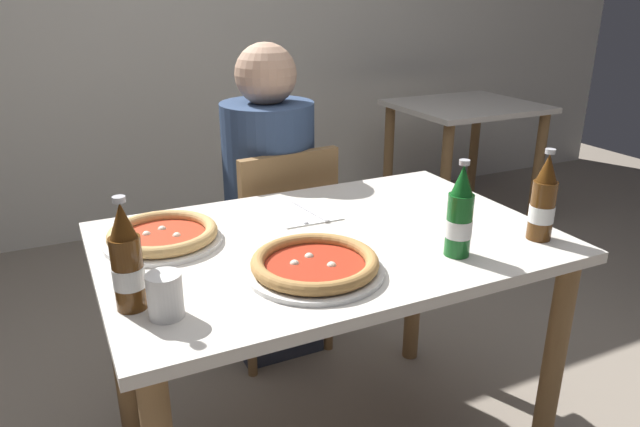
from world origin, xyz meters
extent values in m
cube|color=silver|center=(0.00, 2.20, 1.30)|extent=(7.00, 0.10, 2.60)
cube|color=silver|center=(0.00, 0.00, 0.73)|extent=(1.20, 0.80, 0.03)
cylinder|color=olive|center=(0.54, -0.34, 0.36)|extent=(0.06, 0.06, 0.72)
cylinder|color=olive|center=(-0.54, 0.34, 0.36)|extent=(0.06, 0.06, 0.72)
cylinder|color=olive|center=(0.54, 0.34, 0.36)|extent=(0.06, 0.06, 0.72)
cube|color=olive|center=(0.08, 0.68, 0.43)|extent=(0.44, 0.44, 0.04)
cube|color=olive|center=(0.10, 0.50, 0.65)|extent=(0.38, 0.07, 0.40)
cylinder|color=olive|center=(0.24, 0.87, 0.21)|extent=(0.04, 0.04, 0.41)
cylinder|color=olive|center=(-0.10, 0.83, 0.21)|extent=(0.04, 0.04, 0.41)
cylinder|color=olive|center=(0.27, 0.53, 0.21)|extent=(0.04, 0.04, 0.41)
cylinder|color=olive|center=(-0.07, 0.49, 0.21)|extent=(0.04, 0.04, 0.41)
cube|color=#2D3342|center=(0.08, 0.66, 0.23)|extent=(0.32, 0.28, 0.45)
cylinder|color=#33476B|center=(0.08, 0.66, 0.73)|extent=(0.34, 0.34, 0.55)
sphere|color=tan|center=(0.08, 0.66, 1.10)|extent=(0.22, 0.22, 0.22)
cube|color=silver|center=(1.62, 1.43, 0.73)|extent=(0.80, 0.70, 0.03)
cylinder|color=olive|center=(1.28, 1.14, 0.36)|extent=(0.06, 0.06, 0.72)
cylinder|color=olive|center=(1.96, 1.14, 0.36)|extent=(0.06, 0.06, 0.72)
cylinder|color=olive|center=(1.28, 1.72, 0.36)|extent=(0.06, 0.06, 0.72)
cylinder|color=olive|center=(1.96, 1.72, 0.36)|extent=(0.06, 0.06, 0.72)
cylinder|color=white|center=(-0.12, -0.18, 0.76)|extent=(0.33, 0.33, 0.01)
cylinder|color=#AD2D19|center=(-0.12, -0.18, 0.77)|extent=(0.24, 0.24, 0.01)
torus|color=#B78447|center=(-0.12, -0.18, 0.78)|extent=(0.30, 0.30, 0.03)
sphere|color=silver|center=(-0.16, -0.15, 0.77)|extent=(0.02, 0.02, 0.02)
sphere|color=silver|center=(-0.09, -0.20, 0.77)|extent=(0.02, 0.02, 0.02)
sphere|color=silver|center=(-0.12, -0.13, 0.77)|extent=(0.02, 0.02, 0.02)
cylinder|color=white|center=(-0.41, 0.15, 0.76)|extent=(0.31, 0.31, 0.01)
cylinder|color=#BC381E|center=(-0.41, 0.15, 0.77)|extent=(0.22, 0.22, 0.01)
torus|color=tan|center=(-0.41, 0.15, 0.78)|extent=(0.29, 0.29, 0.03)
sphere|color=silver|center=(-0.45, 0.18, 0.77)|extent=(0.02, 0.02, 0.02)
sphere|color=silver|center=(-0.38, 0.13, 0.77)|extent=(0.02, 0.02, 0.02)
sphere|color=silver|center=(-0.40, 0.20, 0.77)|extent=(0.02, 0.02, 0.02)
cylinder|color=#512D0F|center=(-0.54, -0.16, 0.83)|extent=(0.06, 0.06, 0.16)
cone|color=#512D0F|center=(-0.54, -0.16, 0.95)|extent=(0.05, 0.05, 0.07)
cylinder|color=#B7B7BC|center=(-0.54, -0.16, 0.99)|extent=(0.03, 0.03, 0.01)
cylinder|color=white|center=(-0.54, -0.16, 0.82)|extent=(0.07, 0.07, 0.04)
cylinder|color=#512D0F|center=(0.50, -0.25, 0.83)|extent=(0.06, 0.06, 0.16)
cone|color=#512D0F|center=(0.50, -0.25, 0.95)|extent=(0.05, 0.05, 0.07)
cylinder|color=#B7B7BC|center=(0.50, -0.25, 0.99)|extent=(0.03, 0.03, 0.01)
cylinder|color=white|center=(0.50, -0.25, 0.82)|extent=(0.07, 0.07, 0.04)
cylinder|color=#14591E|center=(0.24, -0.24, 0.83)|extent=(0.06, 0.06, 0.16)
cone|color=#14591E|center=(0.24, -0.24, 0.95)|extent=(0.05, 0.05, 0.07)
cylinder|color=#B7B7BC|center=(0.24, -0.24, 0.99)|extent=(0.03, 0.03, 0.01)
cylinder|color=white|center=(0.24, -0.24, 0.82)|extent=(0.07, 0.07, 0.04)
cube|color=white|center=(0.01, 0.18, 0.75)|extent=(0.18, 0.18, 0.00)
cube|color=silver|center=(0.03, 0.18, 0.76)|extent=(0.04, 0.19, 0.00)
cube|color=silver|center=(-0.01, 0.18, 0.76)|extent=(0.03, 0.17, 0.00)
cylinder|color=white|center=(-0.48, -0.23, 0.80)|extent=(0.07, 0.07, 0.09)
camera|label=1|loc=(-0.65, -1.30, 1.37)|focal=32.84mm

